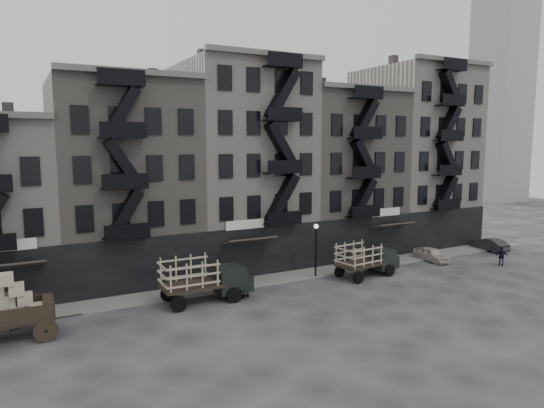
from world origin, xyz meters
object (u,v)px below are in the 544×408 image
stake_truck_east (367,257)px  pedestrian_west (13,313)px  stake_truck_west (204,276)px  pedestrian_mid (243,284)px  policeman (502,256)px  car_far (490,244)px  wagon (8,302)px  car_east (432,254)px

stake_truck_east → pedestrian_west: size_ratio=2.92×
stake_truck_west → pedestrian_mid: stake_truck_west is taller
stake_truck_east → policeman: (12.40, -2.83, -0.75)m
car_far → pedestrian_mid: 27.46m
wagon → car_east: (33.20, 2.03, -1.53)m
policeman → wagon: bearing=38.8°
car_east → car_far: bearing=4.7°
car_far → pedestrian_mid: size_ratio=1.92×
stake_truck_west → car_east: (21.76, 0.85, -1.12)m
stake_truck_east → pedestrian_mid: stake_truck_east is taller
stake_truck_west → policeman: 26.08m
wagon → pedestrian_mid: bearing=3.1°
stake_truck_west → car_far: size_ratio=1.59×
stake_truck_west → stake_truck_east: bearing=-1.1°
pedestrian_mid → policeman: size_ratio=1.21×
stake_truck_east → car_east: (8.28, 1.15, -0.95)m
pedestrian_west → car_east: bearing=-42.8°
stake_truck_east → car_far: size_ratio=1.48×
wagon → stake_truck_east: size_ratio=0.79×
pedestrian_mid → policeman: bearing=154.0°
wagon → car_east: wagon is taller
car_east → pedestrian_west: size_ratio=1.87×
pedestrian_west → pedestrian_mid: size_ratio=0.98×
stake_truck_east → policeman: stake_truck_east is taller
pedestrian_west → stake_truck_east: bearing=-45.2°
stake_truck_west → policeman: (25.88, -3.13, -0.91)m
car_east → stake_truck_west: bearing=-175.9°
stake_truck_east → pedestrian_mid: 10.90m
stake_truck_west → pedestrian_west: size_ratio=3.13×
wagon → stake_truck_west: wagon is taller
car_east → pedestrian_mid: bearing=-174.1°
stake_truck_east → policeman: 12.74m
pedestrian_west → policeman: (37.14, -3.57, -0.15)m
pedestrian_mid → wagon: bearing=-17.0°
stake_truck_east → car_far: stake_truck_east is taller
stake_truck_west → car_east: bearing=2.4°
wagon → pedestrian_west: wagon is taller
car_east → pedestrian_west: bearing=-177.4°
pedestrian_west → car_far: bearing=-42.3°
car_far → policeman: 6.02m
stake_truck_west → wagon: bearing=-173.9°
car_east → pedestrian_west: 33.03m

